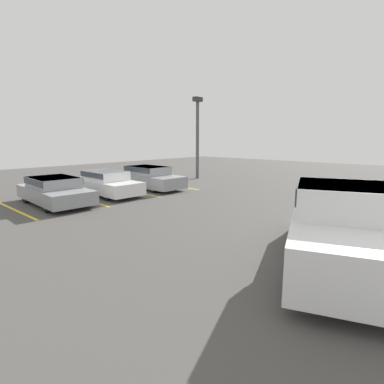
% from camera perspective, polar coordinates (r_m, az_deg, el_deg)
% --- Properties ---
extents(ground_plane, '(60.00, 60.00, 0.00)m').
position_cam_1_polar(ground_plane, '(7.98, 28.81, -12.08)').
color(ground_plane, '#4C4947').
extents(stall_stripe_a, '(0.12, 4.70, 0.01)m').
position_cam_1_polar(stall_stripe_a, '(14.08, -30.67, -2.95)').
color(stall_stripe_a, yellow).
rests_on(stall_stripe_a, ground_plane).
extents(stall_stripe_b, '(0.12, 4.70, 0.01)m').
position_cam_1_polar(stall_stripe_b, '(15.14, -20.21, -1.32)').
color(stall_stripe_b, yellow).
rests_on(stall_stripe_b, ground_plane).
extents(stall_stripe_c, '(0.12, 4.70, 0.01)m').
position_cam_1_polar(stall_stripe_c, '(16.63, -11.38, 0.10)').
color(stall_stripe_c, yellow).
rests_on(stall_stripe_c, ground_plane).
extents(stall_stripe_d, '(0.12, 4.70, 0.01)m').
position_cam_1_polar(stall_stripe_d, '(18.46, -4.15, 1.26)').
color(stall_stripe_d, yellow).
rests_on(stall_stripe_d, ground_plane).
extents(pickup_truck, '(6.00, 3.98, 1.90)m').
position_cam_1_polar(pickup_truck, '(7.55, 26.66, -5.57)').
color(pickup_truck, white).
rests_on(pickup_truck, ground_plane).
extents(parked_sedan_a, '(2.05, 4.48, 1.19)m').
position_cam_1_polar(parked_sedan_a, '(14.39, -24.72, 0.40)').
color(parked_sedan_a, gray).
rests_on(parked_sedan_a, ground_plane).
extents(parked_sedan_b, '(1.85, 4.37, 1.23)m').
position_cam_1_polar(parked_sedan_b, '(15.82, -15.99, 1.78)').
color(parked_sedan_b, silver).
rests_on(parked_sedan_b, ground_plane).
extents(parked_sedan_c, '(1.87, 4.69, 1.27)m').
position_cam_1_polar(parked_sedan_c, '(17.51, -8.33, 2.91)').
color(parked_sedan_c, gray).
rests_on(parked_sedan_c, ground_plane).
extents(light_post, '(0.70, 0.36, 5.68)m').
position_cam_1_polar(light_post, '(21.56, 1.06, 11.32)').
color(light_post, '#515156').
rests_on(light_post, ground_plane).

